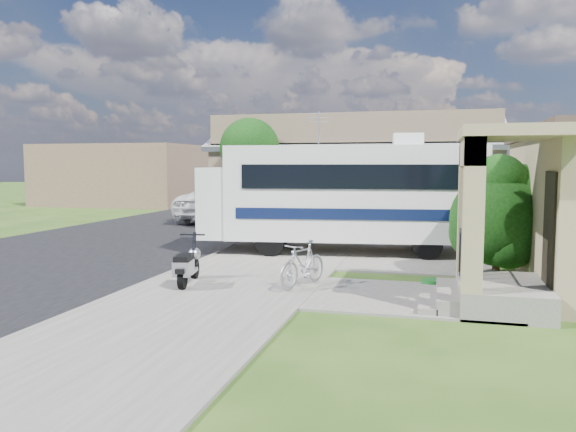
% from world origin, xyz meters
% --- Properties ---
extents(ground, '(120.00, 120.00, 0.00)m').
position_xyz_m(ground, '(0.00, 0.00, 0.00)').
color(ground, '#224111').
extents(street_slab, '(9.00, 80.00, 0.02)m').
position_xyz_m(street_slab, '(-7.50, 10.00, 0.01)').
color(street_slab, black).
rests_on(street_slab, ground).
extents(sidewalk_slab, '(4.00, 80.00, 0.06)m').
position_xyz_m(sidewalk_slab, '(-1.00, 10.00, 0.03)').
color(sidewalk_slab, '#5B5952').
rests_on(sidewalk_slab, ground).
extents(driveway_slab, '(7.00, 6.00, 0.05)m').
position_xyz_m(driveway_slab, '(1.50, 4.50, 0.03)').
color(driveway_slab, '#5B5952').
rests_on(driveway_slab, ground).
extents(walk_slab, '(4.00, 3.00, 0.05)m').
position_xyz_m(walk_slab, '(3.00, -1.00, 0.03)').
color(walk_slab, '#5B5952').
rests_on(walk_slab, ground).
extents(warehouse, '(12.50, 8.40, 5.04)m').
position_xyz_m(warehouse, '(0.00, 13.97, 1.99)').
color(warehouse, '#756149').
rests_on(warehouse, ground).
extents(distant_bldg_far, '(10.00, 8.00, 4.00)m').
position_xyz_m(distant_bldg_far, '(-17.00, 22.00, 2.00)').
color(distant_bldg_far, brown).
rests_on(distant_bldg_far, ground).
extents(distant_bldg_near, '(8.00, 7.00, 3.20)m').
position_xyz_m(distant_bldg_near, '(-15.00, 34.00, 1.60)').
color(distant_bldg_near, '#756149').
rests_on(distant_bldg_near, ground).
extents(street_tree_a, '(2.44, 2.40, 4.58)m').
position_xyz_m(street_tree_a, '(-3.70, 9.05, 3.25)').
color(street_tree_a, '#312416').
rests_on(street_tree_a, ground).
extents(street_tree_b, '(2.44, 2.40, 4.73)m').
position_xyz_m(street_tree_b, '(-3.70, 19.05, 3.39)').
color(street_tree_b, '#312416').
rests_on(street_tree_b, ground).
extents(street_tree_c, '(2.44, 2.40, 4.42)m').
position_xyz_m(street_tree_c, '(-3.70, 28.05, 3.10)').
color(street_tree_c, '#312416').
rests_on(street_tree_c, ground).
extents(motorhome, '(8.63, 3.69, 4.29)m').
position_xyz_m(motorhome, '(0.70, 4.57, 1.84)').
color(motorhome, silver).
rests_on(motorhome, ground).
extents(shrub, '(2.42, 2.31, 2.97)m').
position_xyz_m(shrub, '(4.94, 1.59, 1.52)').
color(shrub, '#312416').
rests_on(shrub, ground).
extents(scooter, '(0.69, 1.65, 1.09)m').
position_xyz_m(scooter, '(-1.86, -1.12, 0.49)').
color(scooter, black).
rests_on(scooter, ground).
extents(bicycle, '(1.03, 1.72, 1.00)m').
position_xyz_m(bicycle, '(0.67, -0.68, 0.50)').
color(bicycle, '#A3A3AA').
rests_on(bicycle, ground).
extents(pickup_truck, '(3.58, 6.64, 1.77)m').
position_xyz_m(pickup_truck, '(-6.15, 12.87, 0.89)').
color(pickup_truck, silver).
rests_on(pickup_truck, ground).
extents(van, '(2.55, 5.94, 1.71)m').
position_xyz_m(van, '(-6.24, 20.30, 0.85)').
color(van, silver).
rests_on(van, ground).
extents(garden_hose, '(0.44, 0.44, 0.20)m').
position_xyz_m(garden_hose, '(3.40, -0.04, 0.10)').
color(garden_hose, '#125B1B').
rests_on(garden_hose, ground).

